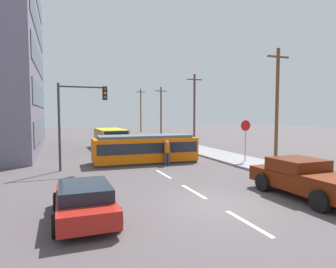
# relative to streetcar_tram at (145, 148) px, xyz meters

# --- Properties ---
(ground_plane) EXTENTS (120.00, 120.00, 0.00)m
(ground_plane) POSITION_rel_streetcar_tram_xyz_m (-0.11, -0.26, -1.02)
(ground_plane) COLOR #4F484A
(sidewalk_curb_right) EXTENTS (3.20, 36.00, 0.14)m
(sidewalk_curb_right) POSITION_rel_streetcar_tram_xyz_m (6.69, -4.26, -0.95)
(sidewalk_curb_right) COLOR gray
(sidewalk_curb_right) RESTS_ON ground
(lane_stripe_0) EXTENTS (0.16, 2.40, 0.01)m
(lane_stripe_0) POSITION_rel_streetcar_tram_xyz_m (-0.11, -12.26, -1.01)
(lane_stripe_0) COLOR silver
(lane_stripe_0) RESTS_ON ground
(lane_stripe_1) EXTENTS (0.16, 2.40, 0.01)m
(lane_stripe_1) POSITION_rel_streetcar_tram_xyz_m (-0.11, -8.26, -1.01)
(lane_stripe_1) COLOR silver
(lane_stripe_1) RESTS_ON ground
(lane_stripe_2) EXTENTS (0.16, 2.40, 0.01)m
(lane_stripe_2) POSITION_rel_streetcar_tram_xyz_m (-0.11, -4.26, -1.01)
(lane_stripe_2) COLOR silver
(lane_stripe_2) RESTS_ON ground
(lane_stripe_3) EXTENTS (0.16, 2.40, 0.01)m
(lane_stripe_3) POSITION_rel_streetcar_tram_xyz_m (-0.11, 6.00, -1.01)
(lane_stripe_3) COLOR silver
(lane_stripe_3) RESTS_ON ground
(lane_stripe_4) EXTENTS (0.16, 2.40, 0.01)m
(lane_stripe_4) POSITION_rel_streetcar_tram_xyz_m (-0.11, 12.00, -1.01)
(lane_stripe_4) COLOR silver
(lane_stripe_4) RESTS_ON ground
(streetcar_tram) EXTENTS (7.25, 2.67, 1.97)m
(streetcar_tram) POSITION_rel_streetcar_tram_xyz_m (0.00, 0.00, 0.00)
(streetcar_tram) COLOR #E55F07
(streetcar_tram) RESTS_ON ground
(city_bus) EXTENTS (2.70, 5.72, 1.95)m
(city_bus) POSITION_rel_streetcar_tram_xyz_m (-0.86, 9.57, 0.10)
(city_bus) COLOR gold
(city_bus) RESTS_ON ground
(pedestrian_crossing) EXTENTS (0.46, 0.36, 1.67)m
(pedestrian_crossing) POSITION_rel_streetcar_tram_xyz_m (1.11, -1.56, -0.07)
(pedestrian_crossing) COLOR #2C3649
(pedestrian_crossing) RESTS_ON ground
(pickup_truck_parked) EXTENTS (2.33, 5.02, 1.55)m
(pickup_truck_parked) POSITION_rel_streetcar_tram_xyz_m (3.88, -10.72, -0.22)
(pickup_truck_parked) COLOR #591A05
(pickup_truck_parked) RESTS_ON ground
(parked_sedan_near) EXTENTS (1.97, 4.07, 1.19)m
(parked_sedan_near) POSITION_rel_streetcar_tram_xyz_m (-4.91, -10.07, -0.39)
(parked_sedan_near) COLOR #A81E16
(parked_sedan_near) RESTS_ON ground
(stop_sign) EXTENTS (0.76, 0.07, 2.88)m
(stop_sign) POSITION_rel_streetcar_tram_xyz_m (6.64, -2.55, 1.18)
(stop_sign) COLOR gray
(stop_sign) RESTS_ON sidewalk_curb_right
(traffic_light_mast) EXTENTS (2.94, 0.33, 5.30)m
(traffic_light_mast) POSITION_rel_streetcar_tram_xyz_m (-4.53, -1.23, 2.69)
(traffic_light_mast) COLOR #333333
(traffic_light_mast) RESTS_ON ground
(utility_pole_near) EXTENTS (1.80, 0.24, 8.08)m
(utility_pole_near) POSITION_rel_streetcar_tram_xyz_m (8.94, -3.00, 3.21)
(utility_pole_near) COLOR brown
(utility_pole_near) RESTS_ON ground
(utility_pole_mid) EXTENTS (1.80, 0.24, 7.91)m
(utility_pole_mid) POSITION_rel_streetcar_tram_xyz_m (8.62, 9.95, 3.12)
(utility_pole_mid) COLOR brown
(utility_pole_mid) RESTS_ON ground
(utility_pole_far) EXTENTS (1.80, 0.24, 7.49)m
(utility_pole_far) POSITION_rel_streetcar_tram_xyz_m (8.62, 21.48, 2.91)
(utility_pole_far) COLOR brown
(utility_pole_far) RESTS_ON ground
(utility_pole_distant) EXTENTS (1.80, 0.24, 8.21)m
(utility_pole_distant) POSITION_rel_streetcar_tram_xyz_m (8.74, 33.62, 3.27)
(utility_pole_distant) COLOR brown
(utility_pole_distant) RESTS_ON ground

